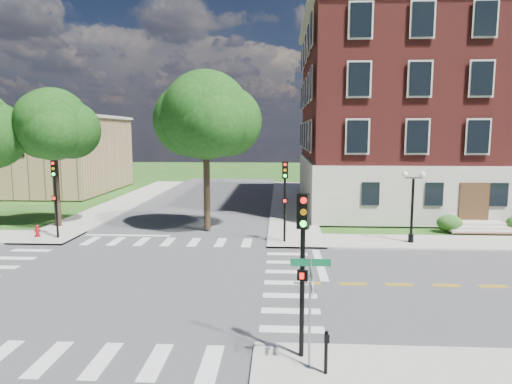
{
  "coord_description": "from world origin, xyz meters",
  "views": [
    {
      "loc": [
        6.76,
        -19.48,
        6.63
      ],
      "look_at": [
        5.39,
        6.5,
        3.2
      ],
      "focal_mm": 32.0,
      "sensor_mm": 36.0,
      "label": 1
    }
  ],
  "objects_px": {
    "traffic_signal_nw": "(55,189)",
    "push_button_post": "(326,350)",
    "fire_hydrant": "(37,231)",
    "street_sign_pole": "(310,291)",
    "traffic_signal_se": "(303,254)",
    "twin_lamp_west": "(412,202)",
    "traffic_signal_ne": "(285,191)"
  },
  "relations": [
    {
      "from": "traffic_signal_nw",
      "to": "push_button_post",
      "type": "distance_m",
      "value": 21.61
    },
    {
      "from": "fire_hydrant",
      "to": "street_sign_pole",
      "type": "bearing_deg",
      "value": -43.37
    },
    {
      "from": "traffic_signal_se",
      "to": "twin_lamp_west",
      "type": "bearing_deg",
      "value": 63.45
    },
    {
      "from": "traffic_signal_ne",
      "to": "push_button_post",
      "type": "relative_size",
      "value": 4.0
    },
    {
      "from": "traffic_signal_nw",
      "to": "fire_hydrant",
      "type": "relative_size",
      "value": 6.4
    },
    {
      "from": "traffic_signal_ne",
      "to": "street_sign_pole",
      "type": "relative_size",
      "value": 1.55
    },
    {
      "from": "street_sign_pole",
      "to": "push_button_post",
      "type": "relative_size",
      "value": 2.58
    },
    {
      "from": "traffic_signal_ne",
      "to": "fire_hydrant",
      "type": "bearing_deg",
      "value": 178.29
    },
    {
      "from": "street_sign_pole",
      "to": "fire_hydrant",
      "type": "distance_m",
      "value": 22.09
    },
    {
      "from": "traffic_signal_se",
      "to": "twin_lamp_west",
      "type": "relative_size",
      "value": 1.13
    },
    {
      "from": "traffic_signal_nw",
      "to": "fire_hydrant",
      "type": "height_order",
      "value": "traffic_signal_nw"
    },
    {
      "from": "street_sign_pole",
      "to": "traffic_signal_nw",
      "type": "bearing_deg",
      "value": 134.35
    },
    {
      "from": "push_button_post",
      "to": "fire_hydrant",
      "type": "bearing_deg",
      "value": 136.68
    },
    {
      "from": "traffic_signal_se",
      "to": "street_sign_pole",
      "type": "bearing_deg",
      "value": -71.73
    },
    {
      "from": "street_sign_pole",
      "to": "traffic_signal_se",
      "type": "bearing_deg",
      "value": 108.27
    },
    {
      "from": "traffic_signal_se",
      "to": "street_sign_pole",
      "type": "distance_m",
      "value": 1.07
    },
    {
      "from": "twin_lamp_west",
      "to": "street_sign_pole",
      "type": "distance_m",
      "value": 16.43
    },
    {
      "from": "traffic_signal_nw",
      "to": "twin_lamp_west",
      "type": "height_order",
      "value": "traffic_signal_nw"
    },
    {
      "from": "fire_hydrant",
      "to": "traffic_signal_ne",
      "type": "bearing_deg",
      "value": -1.71
    },
    {
      "from": "traffic_signal_se",
      "to": "traffic_signal_ne",
      "type": "relative_size",
      "value": 1.0
    },
    {
      "from": "traffic_signal_se",
      "to": "push_button_post",
      "type": "xyz_separation_m",
      "value": [
        0.62,
        -0.96,
        -2.39
      ]
    },
    {
      "from": "traffic_signal_ne",
      "to": "fire_hydrant",
      "type": "xyz_separation_m",
      "value": [
        -15.44,
        0.46,
        -2.72
      ]
    },
    {
      "from": "traffic_signal_nw",
      "to": "twin_lamp_west",
      "type": "distance_m",
      "value": 21.58
    },
    {
      "from": "traffic_signal_nw",
      "to": "street_sign_pole",
      "type": "relative_size",
      "value": 1.55
    },
    {
      "from": "twin_lamp_west",
      "to": "traffic_signal_nw",
      "type": "bearing_deg",
      "value": 179.8
    },
    {
      "from": "traffic_signal_nw",
      "to": "street_sign_pole",
      "type": "height_order",
      "value": "traffic_signal_nw"
    },
    {
      "from": "traffic_signal_se",
      "to": "traffic_signal_ne",
      "type": "bearing_deg",
      "value": 91.49
    },
    {
      "from": "twin_lamp_west",
      "to": "traffic_signal_ne",
      "type": "bearing_deg",
      "value": -178.22
    },
    {
      "from": "traffic_signal_ne",
      "to": "traffic_signal_nw",
      "type": "distance_m",
      "value": 14.07
    },
    {
      "from": "traffic_signal_ne",
      "to": "traffic_signal_nw",
      "type": "bearing_deg",
      "value": 178.75
    },
    {
      "from": "traffic_signal_ne",
      "to": "fire_hydrant",
      "type": "relative_size",
      "value": 6.4
    },
    {
      "from": "traffic_signal_ne",
      "to": "traffic_signal_se",
      "type": "bearing_deg",
      "value": -88.51
    }
  ]
}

